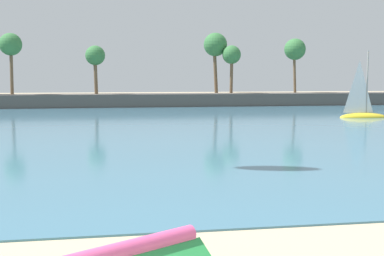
# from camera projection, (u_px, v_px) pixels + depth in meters

# --- Properties ---
(sea) EXTENTS (220.00, 96.68, 0.06)m
(sea) POSITION_uv_depth(u_px,v_px,m) (116.00, 111.00, 60.25)
(sea) COLOR teal
(sea) RESTS_ON ground
(palm_headland) EXTENTS (108.11, 6.22, 11.37)m
(palm_headland) POSITION_uv_depth(u_px,v_px,m) (116.00, 93.00, 68.34)
(palm_headland) COLOR #514C47
(palm_headland) RESTS_ON ground
(sailboat_near_shore) EXTENTS (5.02, 1.78, 7.16)m
(sailboat_near_shore) POSITION_uv_depth(u_px,v_px,m) (363.00, 111.00, 49.58)
(sailboat_near_shore) COLOR yellow
(sailboat_near_shore) RESTS_ON sea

